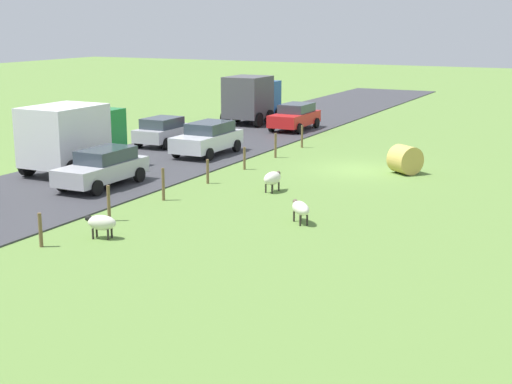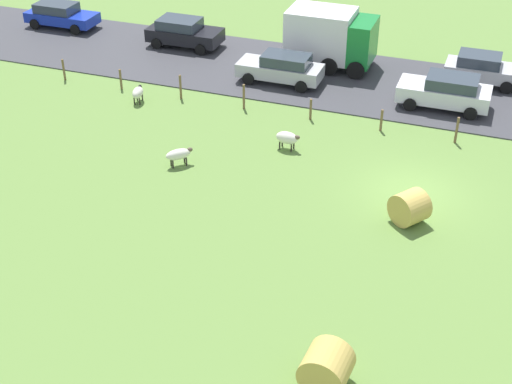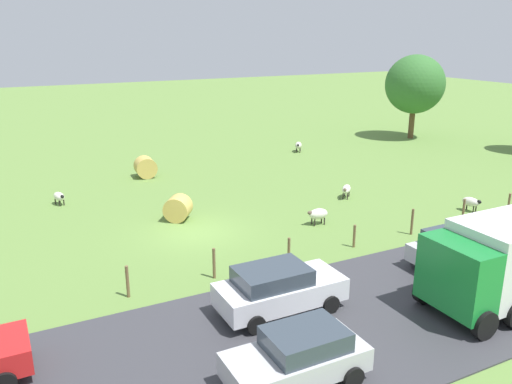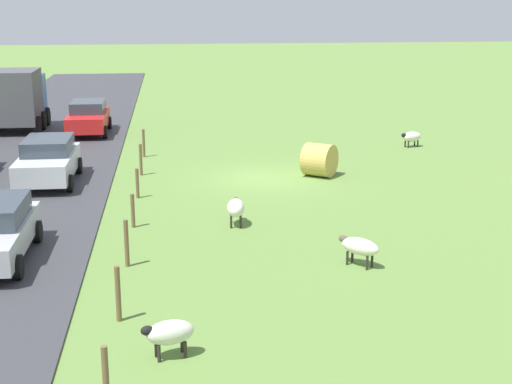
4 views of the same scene
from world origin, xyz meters
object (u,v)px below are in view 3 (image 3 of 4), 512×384
(tree_0, at_px, (415,84))
(car_1, at_px, (278,288))
(sheep_2, at_px, (59,197))
(sheep_3, at_px, (298,145))
(truck_1, at_px, (495,263))
(car_6, at_px, (298,356))
(sheep_4, at_px, (318,214))
(hay_bale_1, at_px, (146,167))
(hay_bale_0, at_px, (178,208))
(sheep_0, at_px, (346,189))
(car_5, at_px, (459,246))
(sheep_1, at_px, (471,202))

(tree_0, xyz_separation_m, car_1, (21.69, -26.18, -3.95))
(sheep_2, bearing_deg, sheep_3, 105.97)
(truck_1, distance_m, car_6, 8.27)
(sheep_4, height_order, hay_bale_1, hay_bale_1)
(sheep_4, height_order, truck_1, truck_1)
(hay_bale_0, xyz_separation_m, truck_1, (13.72, 6.83, 1.11))
(hay_bale_0, distance_m, truck_1, 15.37)
(sheep_2, distance_m, sheep_4, 14.64)
(sheep_4, bearing_deg, truck_1, 4.19)
(sheep_2, relative_size, sheep_4, 0.97)
(sheep_4, height_order, hay_bale_0, hay_bale_0)
(sheep_4, distance_m, car_1, 9.00)
(truck_1, relative_size, car_6, 1.20)
(sheep_0, xyz_separation_m, sheep_4, (2.97, -3.94, 0.03))
(tree_0, distance_m, car_1, 34.23)
(hay_bale_1, xyz_separation_m, car_5, (19.63, 7.80, 0.19))
(tree_0, bearing_deg, car_6, -47.46)
(sheep_2, bearing_deg, hay_bale_1, 120.70)
(sheep_1, xyz_separation_m, truck_1, (7.79, -7.85, 1.23))
(hay_bale_0, height_order, car_6, car_6)
(hay_bale_1, relative_size, car_6, 0.35)
(sheep_0, distance_m, truck_1, 13.28)
(sheep_2, height_order, sheep_3, sheep_3)
(sheep_3, xyz_separation_m, sheep_4, (14.81, -7.90, 0.03))
(sheep_0, distance_m, hay_bale_0, 10.10)
(sheep_3, bearing_deg, sheep_1, 2.25)
(car_6, bearing_deg, sheep_1, 117.13)
(sheep_4, xyz_separation_m, tree_0, (-15.04, 20.12, 4.30))
(sheep_1, height_order, car_1, car_1)
(sheep_1, bearing_deg, car_1, -72.62)
(sheep_3, bearing_deg, car_1, -33.05)
(sheep_1, xyz_separation_m, car_6, (8.23, -16.06, 0.34))
(tree_0, height_order, truck_1, tree_0)
(sheep_0, relative_size, car_5, 0.25)
(sheep_3, relative_size, sheep_4, 1.04)
(sheep_2, xyz_separation_m, sheep_3, (-5.49, 19.19, 0.06))
(sheep_0, height_order, hay_bale_0, hay_bale_0)
(car_6, bearing_deg, car_5, 109.53)
(sheep_4, relative_size, car_1, 0.26)
(sheep_2, height_order, tree_0, tree_0)
(car_5, bearing_deg, truck_1, -29.78)
(tree_0, bearing_deg, car_1, -50.36)
(sheep_0, bearing_deg, hay_bale_1, -136.98)
(sheep_0, bearing_deg, car_1, -46.13)
(sheep_0, xyz_separation_m, sheep_3, (-11.85, 3.96, 0.00))
(sheep_4, bearing_deg, sheep_0, 126.94)
(hay_bale_0, bearing_deg, tree_0, 113.08)
(truck_1, xyz_separation_m, car_1, (-3.21, -6.78, -0.83))
(truck_1, bearing_deg, sheep_4, -175.81)
(sheep_0, xyz_separation_m, sheep_2, (-6.36, -15.23, -0.05))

